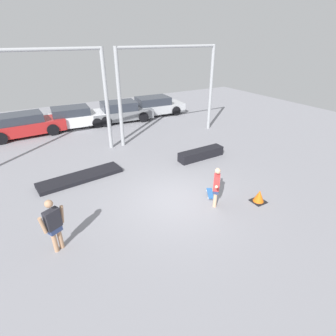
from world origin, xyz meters
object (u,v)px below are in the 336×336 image
object	(u,v)px
parked_car_grey	(121,112)
traffic_cone	(259,196)
manual_pad	(81,177)
parked_car_silver	(155,106)
bystander	(54,224)
parked_car_red	(24,125)
parked_car_white	(73,117)
grind_box	(201,154)
skateboarder	(216,186)
skateboard	(210,193)

from	to	relation	value
parked_car_grey	traffic_cone	distance (m)	12.39
manual_pad	parked_car_silver	bearing A→B (deg)	45.04
parked_car_grey	bystander	distance (m)	12.81
parked_car_red	parked_car_white	bearing A→B (deg)	2.30
parked_car_silver	parked_car_white	bearing A→B (deg)	-176.58
parked_car_red	parked_car_white	distance (m)	3.02
grind_box	parked_car_white	bearing A→B (deg)	117.46
skateboarder	parked_car_red	bearing A→B (deg)	66.22
parked_car_silver	bystander	distance (m)	14.65
parked_car_silver	grind_box	bearing A→B (deg)	-98.28
grind_box	parked_car_silver	distance (m)	8.59
skateboarder	parked_car_red	xyz separation A→B (m)	(-5.34, 11.73, -0.15)
parked_car_silver	bystander	xyz separation A→B (m)	(-9.10, -11.47, 0.25)
parked_car_grey	grind_box	bearing A→B (deg)	-76.32
parked_car_white	traffic_cone	bearing A→B (deg)	-68.91
grind_box	bystander	world-z (taller)	bystander
grind_box	parked_car_white	distance (m)	9.49
skateboard	skateboarder	bearing A→B (deg)	-173.97
parked_car_red	parked_car_white	xyz separation A→B (m)	(3.01, 0.28, -0.02)
parked_car_white	bystander	distance (m)	11.86
parked_car_grey	parked_car_red	bearing A→B (deg)	-174.26
bystander	parked_car_white	bearing A→B (deg)	-130.46
skateboard	traffic_cone	size ratio (longest dim) A/B	1.56
skateboard	parked_car_red	distance (m)	12.46
skateboard	parked_car_red	bearing A→B (deg)	58.11
parked_car_white	traffic_cone	world-z (taller)	parked_car_white
manual_pad	traffic_cone	size ratio (longest dim) A/B	7.15
skateboarder	manual_pad	world-z (taller)	skateboarder
skateboarder	parked_car_grey	world-z (taller)	skateboarder
parked_car_silver	traffic_cone	world-z (taller)	parked_car_silver
skateboarder	parked_car_grey	size ratio (longest dim) A/B	0.34
manual_pad	parked_car_white	size ratio (longest dim) A/B	0.82
parked_car_silver	parked_car_grey	bearing A→B (deg)	-170.94
skateboard	grind_box	bearing A→B (deg)	0.76
skateboard	traffic_cone	bearing A→B (deg)	-104.16
skateboarder	traffic_cone	xyz separation A→B (m)	(1.56, -0.64, -0.59)
grind_box	traffic_cone	bearing A→B (deg)	-96.45
skateboard	manual_pad	distance (m)	5.56
parked_car_red	bystander	bearing A→B (deg)	-92.80
parked_car_red	parked_car_grey	bearing A→B (deg)	-3.05
manual_pad	skateboarder	bearing A→B (deg)	-49.83
grind_box	bystander	xyz separation A→B (m)	(-7.35, -3.07, 0.70)
parked_car_grey	bystander	world-z (taller)	bystander
skateboarder	parked_car_red	world-z (taller)	skateboarder
skateboarder	manual_pad	xyz separation A→B (m)	(-3.75, 4.45, -0.74)
bystander	traffic_cone	bearing A→B (deg)	144.43
parked_car_grey	parked_car_silver	size ratio (longest dim) A/B	0.99
parked_car_grey	traffic_cone	size ratio (longest dim) A/B	8.95
parked_car_red	grind_box	bearing A→B (deg)	-50.72
parked_car_silver	traffic_cone	size ratio (longest dim) A/B	9.04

